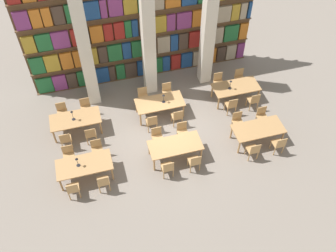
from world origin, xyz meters
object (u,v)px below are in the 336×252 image
(chair_21, at_px, (218,81))
(chair_6, at_px, (195,161))
(chair_1, at_px, (69,155))
(chair_15, at_px, (86,107))
(pillar_left, at_px, (83,44))
(desk_lamp_0, at_px, (77,161))
(chair_19, at_px, (167,92))
(chair_0, at_px, (73,189))
(pillar_right, at_px, (209,24))
(chair_14, at_px, (91,134))
(reading_table_5, at_px, (236,88))
(desk_lamp_3, at_px, (231,83))
(chair_11, at_px, (262,116))
(chair_18, at_px, (177,116))
(chair_2, at_px, (103,182))
(chair_4, at_px, (168,168))
(chair_7, at_px, (182,131))
(chair_5, at_px, (157,137))
(chair_10, at_px, (279,144))
(chair_17, at_px, (143,96))
(reading_table_0, at_px, (84,166))
(reading_table_4, at_px, (160,103))
(reading_table_1, at_px, (175,146))
(chair_16, at_px, (152,122))
(chair_23, at_px, (240,77))
(reading_table_2, at_px, (258,130))
(desk_lamp_1, at_px, (72,114))
(pillar_center, at_px, (148,33))
(chair_13, at_px, (62,112))
(chair_8, at_px, (253,150))
(reading_table_3, at_px, (75,120))
(chair_20, at_px, (231,105))
(chair_12, at_px, (66,139))
(chair_9, at_px, (238,121))
(desk_lamp_2, at_px, (164,97))

(chair_21, bearing_deg, chair_6, 58.26)
(chair_1, relative_size, chair_15, 1.00)
(pillar_left, xyz_separation_m, desk_lamp_0, (-1.05, -3.95, -1.97))
(chair_19, bearing_deg, chair_0, 40.66)
(pillar_right, bearing_deg, chair_0, -143.95)
(chair_14, xyz_separation_m, reading_table_5, (6.41, 0.78, 0.17))
(reading_table_5, relative_size, desk_lamp_3, 4.27)
(chair_11, distance_m, chair_18, 3.46)
(chair_2, relative_size, chair_4, 1.00)
(chair_2, bearing_deg, chair_1, 124.97)
(pillar_left, xyz_separation_m, chair_7, (3.07, -3.22, -2.51))
(chair_11, distance_m, reading_table_5, 1.76)
(chair_5, xyz_separation_m, chair_10, (4.40, -1.60, 0.00))
(chair_18, bearing_deg, chair_17, 125.27)
(reading_table_0, height_order, chair_0, chair_0)
(chair_6, relative_size, chair_18, 1.00)
(chair_2, height_order, reading_table_4, chair_2)
(reading_table_1, relative_size, chair_18, 2.23)
(chair_11, xyz_separation_m, chair_15, (-6.87, 2.43, 0.00))
(pillar_left, xyz_separation_m, pillar_right, (5.10, 0.00, 0.00))
(chair_16, xyz_separation_m, chair_17, (0.00, 1.52, 0.00))
(chair_16, height_order, reading_table_5, chair_16)
(chair_5, bearing_deg, chair_23, -151.96)
(chair_5, bearing_deg, desk_lamp_3, -156.55)
(chair_0, xyz_separation_m, chair_18, (4.47, 2.32, 0.00))
(chair_0, xyz_separation_m, chair_6, (4.44, -0.02, 0.00))
(desk_lamp_0, relative_size, reading_table_4, 0.22)
(chair_5, xyz_separation_m, reading_table_2, (3.85, -0.84, 0.17))
(chair_0, relative_size, desk_lamp_1, 1.83)
(chair_19, bearing_deg, chair_23, -179.57)
(pillar_center, bearing_deg, chair_13, -167.62)
(pillar_center, xyz_separation_m, chair_19, (0.55, -0.87, -2.51))
(chair_6, bearing_deg, desk_lamp_1, 142.73)
(reading_table_2, xyz_separation_m, reading_table_5, (0.08, 2.45, 0.00))
(pillar_left, relative_size, chair_8, 6.68)
(pillar_left, xyz_separation_m, reading_table_3, (-0.92, -1.63, -2.34))
(pillar_center, height_order, chair_23, pillar_center)
(reading_table_5, bearing_deg, pillar_center, 154.77)
(reading_table_3, bearing_deg, chair_20, -6.61)
(reading_table_1, distance_m, chair_5, 0.93)
(chair_18, relative_size, chair_21, 1.00)
(reading_table_0, xyz_separation_m, chair_5, (2.90, 0.74, -0.17))
(chair_5, bearing_deg, chair_12, -13.51)
(reading_table_3, relative_size, desk_lamp_1, 4.06)
(chair_16, xyz_separation_m, chair_19, (1.07, 1.52, 0.00))
(chair_4, bearing_deg, reading_table_2, 9.94)
(desk_lamp_0, distance_m, chair_9, 6.47)
(pillar_center, distance_m, chair_6, 5.38)
(chair_4, bearing_deg, chair_18, 65.69)
(desk_lamp_2, bearing_deg, chair_12, -170.13)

